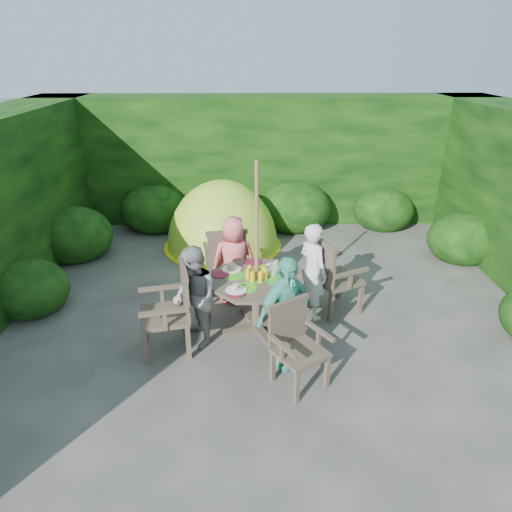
{
  "coord_description": "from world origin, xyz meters",
  "views": [
    {
      "loc": [
        -0.32,
        -5.36,
        3.33
      ],
      "look_at": [
        -0.23,
        0.08,
        0.85
      ],
      "focal_mm": 32.0,
      "sensor_mm": 36.0,
      "label": 1
    }
  ],
  "objects_px": {
    "garden_chair_right": "(331,275)",
    "child_left": "(195,297)",
    "parasol_pole": "(257,251)",
    "child_right": "(313,271)",
    "garden_chair_left": "(172,308)",
    "dome_tent": "(223,246)",
    "garden_chair_front": "(296,343)",
    "child_back": "(234,260)",
    "patio_table": "(257,286)",
    "child_front": "(285,313)",
    "garden_chair_back": "(226,259)"
  },
  "relations": [
    {
      "from": "parasol_pole",
      "to": "garden_chair_front",
      "type": "height_order",
      "value": "parasol_pole"
    },
    {
      "from": "garden_chair_left",
      "to": "child_front",
      "type": "relative_size",
      "value": 0.77
    },
    {
      "from": "dome_tent",
      "to": "child_front",
      "type": "bearing_deg",
      "value": -78.6
    },
    {
      "from": "garden_chair_front",
      "to": "garden_chair_left",
      "type": "bearing_deg",
      "value": 123.42
    },
    {
      "from": "garden_chair_left",
      "to": "child_front",
      "type": "distance_m",
      "value": 1.35
    },
    {
      "from": "parasol_pole",
      "to": "garden_chair_back",
      "type": "height_order",
      "value": "parasol_pole"
    },
    {
      "from": "child_left",
      "to": "patio_table",
      "type": "bearing_deg",
      "value": 89.38
    },
    {
      "from": "parasol_pole",
      "to": "child_right",
      "type": "relative_size",
      "value": 1.65
    },
    {
      "from": "garden_chair_left",
      "to": "child_right",
      "type": "distance_m",
      "value": 1.89
    },
    {
      "from": "garden_chair_left",
      "to": "child_left",
      "type": "relative_size",
      "value": 0.82
    },
    {
      "from": "garden_chair_front",
      "to": "dome_tent",
      "type": "distance_m",
      "value": 3.89
    },
    {
      "from": "parasol_pole",
      "to": "garden_chair_left",
      "type": "xyz_separation_m",
      "value": [
        -1.0,
        -0.42,
        -0.54
      ]
    },
    {
      "from": "patio_table",
      "to": "dome_tent",
      "type": "relative_size",
      "value": 0.66
    },
    {
      "from": "patio_table",
      "to": "garden_chair_right",
      "type": "bearing_deg",
      "value": 21.74
    },
    {
      "from": "garden_chair_left",
      "to": "patio_table",
      "type": "bearing_deg",
      "value": 100.02
    },
    {
      "from": "child_right",
      "to": "child_back",
      "type": "xyz_separation_m",
      "value": [
        -1.04,
        0.44,
        -0.03
      ]
    },
    {
      "from": "child_back",
      "to": "child_front",
      "type": "bearing_deg",
      "value": 105.36
    },
    {
      "from": "garden_chair_right",
      "to": "child_left",
      "type": "height_order",
      "value": "child_left"
    },
    {
      "from": "garden_chair_right",
      "to": "child_right",
      "type": "height_order",
      "value": "child_right"
    },
    {
      "from": "garden_chair_right",
      "to": "garden_chair_left",
      "type": "relative_size",
      "value": 1.01
    },
    {
      "from": "child_right",
      "to": "child_back",
      "type": "bearing_deg",
      "value": 35.09
    },
    {
      "from": "child_right",
      "to": "parasol_pole",
      "type": "bearing_deg",
      "value": 80.09
    },
    {
      "from": "patio_table",
      "to": "child_left",
      "type": "relative_size",
      "value": 1.28
    },
    {
      "from": "garden_chair_front",
      "to": "child_left",
      "type": "height_order",
      "value": "child_left"
    },
    {
      "from": "garden_chair_right",
      "to": "dome_tent",
      "type": "xyz_separation_m",
      "value": [
        -1.58,
        2.31,
        -0.56
      ]
    },
    {
      "from": "garden_chair_left",
      "to": "garden_chair_right",
      "type": "bearing_deg",
      "value": 99.42
    },
    {
      "from": "parasol_pole",
      "to": "child_back",
      "type": "xyz_separation_m",
      "value": [
        -0.3,
        0.74,
        -0.47
      ]
    },
    {
      "from": "garden_chair_left",
      "to": "child_left",
      "type": "height_order",
      "value": "child_left"
    },
    {
      "from": "garden_chair_right",
      "to": "child_front",
      "type": "distance_m",
      "value": 1.35
    },
    {
      "from": "garden_chair_right",
      "to": "child_left",
      "type": "relative_size",
      "value": 0.83
    },
    {
      "from": "garden_chair_front",
      "to": "dome_tent",
      "type": "relative_size",
      "value": 0.36
    },
    {
      "from": "patio_table",
      "to": "garden_chair_right",
      "type": "distance_m",
      "value": 1.08
    },
    {
      "from": "child_right",
      "to": "child_back",
      "type": "distance_m",
      "value": 1.13
    },
    {
      "from": "child_back",
      "to": "child_right",
      "type": "bearing_deg",
      "value": 150.36
    },
    {
      "from": "parasol_pole",
      "to": "child_right",
      "type": "bearing_deg",
      "value": 22.12
    },
    {
      "from": "child_back",
      "to": "child_front",
      "type": "distance_m",
      "value": 1.6
    },
    {
      "from": "garden_chair_right",
      "to": "patio_table",
      "type": "bearing_deg",
      "value": 85.83
    },
    {
      "from": "garden_chair_left",
      "to": "garden_chair_front",
      "type": "distance_m",
      "value": 1.53
    },
    {
      "from": "patio_table",
      "to": "garden_chair_left",
      "type": "distance_m",
      "value": 1.09
    },
    {
      "from": "garden_chair_right",
      "to": "child_left",
      "type": "distance_m",
      "value": 1.89
    },
    {
      "from": "garden_chair_right",
      "to": "garden_chair_front",
      "type": "xyz_separation_m",
      "value": [
        -0.61,
        -1.43,
        -0.08
      ]
    },
    {
      "from": "parasol_pole",
      "to": "child_right",
      "type": "height_order",
      "value": "parasol_pole"
    },
    {
      "from": "dome_tent",
      "to": "garden_chair_right",
      "type": "bearing_deg",
      "value": -58.36
    },
    {
      "from": "child_back",
      "to": "garden_chair_back",
      "type": "bearing_deg",
      "value": -71.1
    },
    {
      "from": "patio_table",
      "to": "dome_tent",
      "type": "xyz_separation_m",
      "value": [
        -0.58,
        2.71,
        -0.61
      ]
    },
    {
      "from": "garden_chair_right",
      "to": "garden_chair_back",
      "type": "relative_size",
      "value": 1.06
    },
    {
      "from": "garden_chair_left",
      "to": "child_back",
      "type": "bearing_deg",
      "value": 136.01
    },
    {
      "from": "garden_chair_right",
      "to": "child_right",
      "type": "relative_size",
      "value": 0.79
    },
    {
      "from": "garden_chair_back",
      "to": "garden_chair_left",
      "type": "bearing_deg",
      "value": 57.93
    },
    {
      "from": "parasol_pole",
      "to": "garden_chair_left",
      "type": "height_order",
      "value": "parasol_pole"
    }
  ]
}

